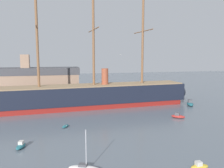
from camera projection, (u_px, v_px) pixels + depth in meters
tall_ship at (94, 95)px, 76.41m from camera, size 76.70×17.28×36.87m
sailboat_foreground_left at (85, 168)px, 33.96m from camera, size 5.25×3.43×6.60m
motorboat_foreground_right at (199, 166)px, 34.88m from camera, size 2.98×1.29×1.24m
motorboat_mid_left at (21, 146)px, 42.78m from camera, size 2.09×3.36×1.31m
dinghy_alongside_bow at (65, 126)px, 55.08m from camera, size 2.17×2.56×0.56m
motorboat_alongside_stern at (178, 116)px, 63.21m from camera, size 3.94×3.52×1.58m
dinghy_far_left at (11, 113)px, 68.40m from camera, size 1.57×2.12×0.46m
motorboat_far_right at (190, 104)px, 78.88m from camera, size 3.70×5.20×2.02m
dinghy_distant_centre at (102, 100)px, 86.56m from camera, size 1.14×2.37×0.55m
dockside_warehouse_left at (24, 83)px, 90.25m from camera, size 46.94×12.40×17.69m
seagull_in_flight at (121, 55)px, 50.28m from camera, size 0.41×1.15×0.13m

